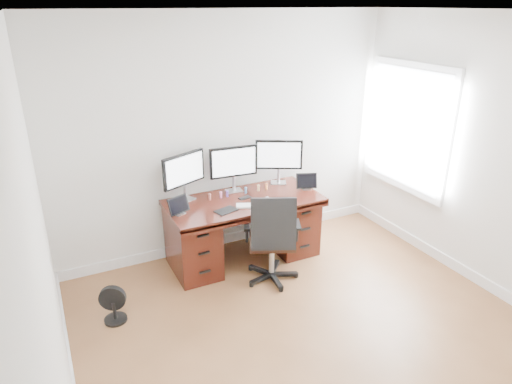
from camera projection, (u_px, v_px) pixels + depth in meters
name	position (u px, v px, depth m)	size (l,w,h in m)	color
ground	(335.00, 359.00, 3.81)	(4.50, 4.50, 0.00)	brown
back_wall	(227.00, 137.00, 5.15)	(4.00, 0.10, 2.70)	silver
desk	(243.00, 227.00, 5.17)	(1.70, 0.80, 0.75)	#3A130B
office_chair	(272.00, 253.00, 4.76)	(0.72, 0.72, 1.02)	black
floor_fan	(114.00, 305.00, 4.20)	(0.25, 0.21, 0.36)	black
monitor_left	(184.00, 171.00, 4.87)	(0.52, 0.25, 0.53)	silver
monitor_center	(234.00, 163.00, 5.11)	(0.55, 0.16, 0.53)	silver
monitor_right	(279.00, 156.00, 5.34)	(0.50, 0.28, 0.53)	silver
tablet_left	(179.00, 206.00, 4.63)	(0.25, 0.15, 0.19)	silver
tablet_right	(307.00, 182.00, 5.26)	(0.25, 0.15, 0.19)	silver
keyboard	(249.00, 206.00, 4.84)	(0.27, 0.12, 0.01)	silver
trackpad	(267.00, 200.00, 4.99)	(0.12, 0.12, 0.01)	silver
drawing_tablet	(226.00, 211.00, 4.73)	(0.23, 0.14, 0.01)	black
phone	(245.00, 198.00, 5.04)	(0.14, 0.07, 0.01)	black
figurine_brown	(210.00, 196.00, 4.98)	(0.03, 0.03, 0.08)	brown
figurine_pink	(221.00, 194.00, 5.03)	(0.03, 0.03, 0.08)	pink
figurine_purple	(227.00, 193.00, 5.06)	(0.03, 0.03, 0.08)	#7F5BD3
figurine_blue	(246.00, 190.00, 5.16)	(0.03, 0.03, 0.08)	#65A4E5
figurine_yellow	(259.00, 187.00, 5.22)	(0.03, 0.03, 0.08)	#E3BB7C
figurine_orange	(267.00, 186.00, 5.27)	(0.03, 0.03, 0.08)	#FE9348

